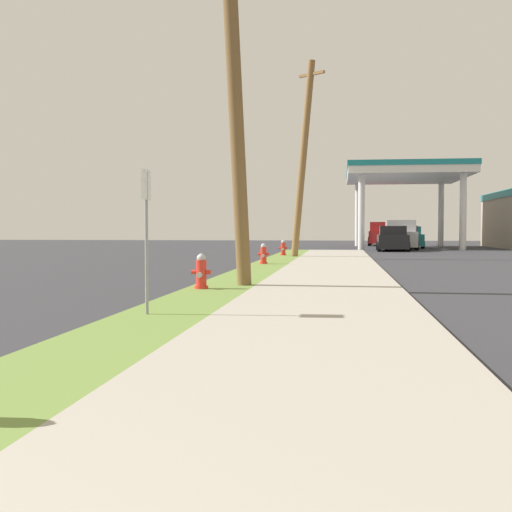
{
  "coord_description": "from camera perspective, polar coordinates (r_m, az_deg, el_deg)",
  "views": [
    {
      "loc": [
        3.3,
        0.08,
        1.37
      ],
      "look_at": [
        1.12,
        16.76,
        0.68
      ],
      "focal_mm": 45.88,
      "sensor_mm": 36.0,
      "label": 1
    }
  ],
  "objects": [
    {
      "name": "fire_hydrant_fourth",
      "position": [
        31.44,
        2.38,
        0.66
      ],
      "size": [
        0.42,
        0.37,
        0.74
      ],
      "color": "red",
      "rests_on": "grass_verge"
    },
    {
      "name": "fire_hydrant_second",
      "position": [
        13.78,
        -4.8,
        -1.5
      ],
      "size": [
        0.42,
        0.38,
        0.74
      ],
      "color": "red",
      "rests_on": "grass_verge"
    },
    {
      "name": "truck_silver_on_apron",
      "position": [
        45.22,
        12.39,
        1.72
      ],
      "size": [
        2.2,
        5.43,
        1.97
      ],
      "color": "#BCBCC1",
      "rests_on": "ground"
    },
    {
      "name": "utility_pole_background",
      "position": [
        30.12,
        4.13,
        8.53
      ],
      "size": [
        1.63,
        1.26,
        8.83
      ],
      "color": "olive",
      "rests_on": "grass_verge"
    },
    {
      "name": "car_black_by_near_pump",
      "position": [
        42.09,
        11.81,
        1.42
      ],
      "size": [
        2.06,
        4.55,
        1.57
      ],
      "color": "black",
      "rests_on": "ground"
    },
    {
      "name": "utility_pole_midground",
      "position": [
        14.49,
        -1.83,
        13.64
      ],
      "size": [
        0.73,
        1.72,
        8.01
      ],
      "color": "brown",
      "rests_on": "grass_verge"
    },
    {
      "name": "street_sign_post",
      "position": [
        9.71,
        -9.55,
        3.89
      ],
      "size": [
        0.05,
        0.36,
        2.12
      ],
      "color": "gray",
      "rests_on": "grass_verge"
    },
    {
      "name": "truck_red_at_forecourt",
      "position": [
        56.27,
        10.9,
        1.84
      ],
      "size": [
        2.51,
        5.54,
        1.97
      ],
      "color": "red",
      "rests_on": "ground"
    },
    {
      "name": "car_teal_by_far_pump",
      "position": [
        49.21,
        13.08,
        1.53
      ],
      "size": [
        2.03,
        4.54,
        1.57
      ],
      "color": "#197075",
      "rests_on": "ground"
    },
    {
      "name": "fire_hydrant_third",
      "position": [
        23.6,
        0.66,
        0.1
      ],
      "size": [
        0.42,
        0.37,
        0.74
      ],
      "color": "red",
      "rests_on": "grass_verge"
    }
  ]
}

